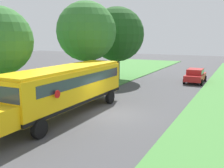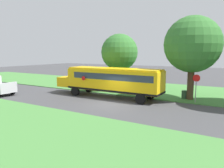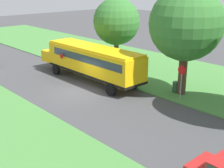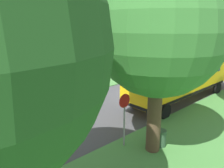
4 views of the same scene
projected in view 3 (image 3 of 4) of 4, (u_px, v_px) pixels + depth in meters
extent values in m
plane|color=#424244|center=(77.00, 92.00, 25.25)|extent=(120.00, 120.00, 0.00)
cube|color=#47843D|center=(157.00, 69.00, 31.61)|extent=(12.00, 80.00, 0.08)
cube|color=yellow|center=(94.00, 61.00, 27.31)|extent=(2.50, 10.50, 2.20)
cube|color=yellow|center=(56.00, 55.00, 31.85)|extent=(2.20, 1.90, 1.10)
cube|color=yellow|center=(93.00, 48.00, 26.94)|extent=(2.35, 10.29, 0.16)
cube|color=black|center=(94.00, 72.00, 27.62)|extent=(2.54, 10.54, 0.20)
cube|color=#2D3842|center=(96.00, 56.00, 26.95)|extent=(2.53, 9.24, 0.64)
cube|color=#2D3842|center=(60.00, 47.00, 30.83)|extent=(2.25, 0.12, 0.80)
cylinder|color=red|center=(61.00, 56.00, 28.38)|extent=(0.03, 0.44, 0.44)
cylinder|color=black|center=(56.00, 69.00, 29.91)|extent=(0.30, 1.00, 1.00)
cylinder|color=black|center=(77.00, 65.00, 31.50)|extent=(0.30, 1.00, 1.00)
cylinder|color=black|center=(111.00, 89.00, 24.36)|extent=(0.30, 1.00, 1.00)
cylinder|color=black|center=(133.00, 83.00, 25.95)|extent=(0.30, 1.00, 1.00)
cylinder|color=brown|center=(116.00, 54.00, 31.30)|extent=(0.47, 0.47, 3.12)
sphere|color=#33702D|center=(116.00, 22.00, 30.27)|extent=(4.55, 4.55, 4.55)
sphere|color=#33702D|center=(118.00, 16.00, 30.20)|extent=(2.87, 2.87, 2.87)
cylinder|color=#4C3826|center=(183.00, 73.00, 24.18)|extent=(0.65, 0.65, 3.49)
sphere|color=#33702D|center=(186.00, 24.00, 22.98)|extent=(5.56, 5.56, 5.56)
sphere|color=#33702D|center=(178.00, 20.00, 23.15)|extent=(3.07, 3.07, 3.07)
cylinder|color=gray|center=(181.00, 87.00, 23.13)|extent=(0.08, 0.08, 2.10)
cylinder|color=red|center=(182.00, 70.00, 22.70)|extent=(0.03, 0.68, 0.68)
cylinder|color=#2D4C33|center=(176.00, 87.00, 25.00)|extent=(0.56, 0.56, 0.90)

